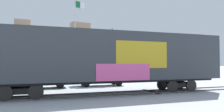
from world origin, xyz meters
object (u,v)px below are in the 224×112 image
at_px(freight_car, 108,57).
at_px(parked_car_green, 41,78).
at_px(flagpole, 77,30).
at_px(parked_car_silver, 100,77).

xyz_separation_m(freight_car, parked_car_green, (-4.38, 5.37, -1.75)).
height_order(freight_car, flagpole, flagpole).
height_order(flagpole, parked_car_silver, flagpole).
bearing_deg(flagpole, parked_car_green, -127.67).
bearing_deg(freight_car, parked_car_silver, 78.67).
bearing_deg(flagpole, freight_car, -88.95).
height_order(freight_car, parked_car_green, freight_car).
relative_size(freight_car, flagpole, 1.73).
distance_m(flagpole, parked_car_green, 8.65).
bearing_deg(parked_car_silver, flagpole, 103.58).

